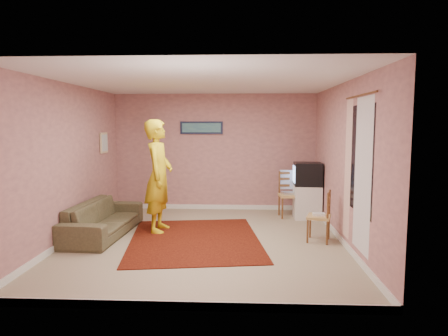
{
  "coord_description": "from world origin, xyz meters",
  "views": [
    {
      "loc": [
        0.61,
        -6.44,
        1.94
      ],
      "look_at": [
        0.29,
        0.6,
        1.16
      ],
      "focal_mm": 32.0,
      "sensor_mm": 36.0,
      "label": 1
    }
  ],
  "objects_px": {
    "chair_b": "(319,210)",
    "person": "(159,176)",
    "sofa": "(104,219)",
    "tv_cabinet": "(307,202)",
    "crt_tv": "(307,174)",
    "chair_a": "(290,190)"
  },
  "relations": [
    {
      "from": "tv_cabinet",
      "to": "chair_b",
      "type": "xyz_separation_m",
      "value": [
        -0.07,
        -1.63,
        0.18
      ]
    },
    {
      "from": "tv_cabinet",
      "to": "person",
      "type": "relative_size",
      "value": 0.34
    },
    {
      "from": "chair_a",
      "to": "person",
      "type": "xyz_separation_m",
      "value": [
        -2.48,
        -1.19,
        0.43
      ]
    },
    {
      "from": "chair_a",
      "to": "sofa",
      "type": "bearing_deg",
      "value": -162.24
    },
    {
      "from": "chair_a",
      "to": "chair_b",
      "type": "height_order",
      "value": "chair_a"
    },
    {
      "from": "tv_cabinet",
      "to": "crt_tv",
      "type": "height_order",
      "value": "crt_tv"
    },
    {
      "from": "chair_b",
      "to": "person",
      "type": "height_order",
      "value": "person"
    },
    {
      "from": "chair_b",
      "to": "person",
      "type": "bearing_deg",
      "value": -83.89
    },
    {
      "from": "tv_cabinet",
      "to": "crt_tv",
      "type": "xyz_separation_m",
      "value": [
        -0.01,
        0.0,
        0.58
      ]
    },
    {
      "from": "chair_b",
      "to": "crt_tv",
      "type": "bearing_deg",
      "value": -165.77
    },
    {
      "from": "crt_tv",
      "to": "chair_b",
      "type": "relative_size",
      "value": 1.21
    },
    {
      "from": "chair_a",
      "to": "chair_b",
      "type": "relative_size",
      "value": 1.09
    },
    {
      "from": "crt_tv",
      "to": "chair_b",
      "type": "xyz_separation_m",
      "value": [
        -0.07,
        -1.63,
        -0.4
      ]
    },
    {
      "from": "chair_a",
      "to": "sofa",
      "type": "height_order",
      "value": "chair_a"
    },
    {
      "from": "chair_b",
      "to": "sofa",
      "type": "bearing_deg",
      "value": -76.55
    },
    {
      "from": "crt_tv",
      "to": "chair_b",
      "type": "height_order",
      "value": "crt_tv"
    },
    {
      "from": "sofa",
      "to": "person",
      "type": "bearing_deg",
      "value": -68.05
    },
    {
      "from": "sofa",
      "to": "tv_cabinet",
      "type": "bearing_deg",
      "value": -65.71
    },
    {
      "from": "tv_cabinet",
      "to": "sofa",
      "type": "distance_m",
      "value": 4.02
    },
    {
      "from": "crt_tv",
      "to": "sofa",
      "type": "distance_m",
      "value": 4.06
    },
    {
      "from": "chair_a",
      "to": "chair_b",
      "type": "bearing_deg",
      "value": -86.79
    },
    {
      "from": "chair_b",
      "to": "chair_a",
      "type": "bearing_deg",
      "value": -154.17
    }
  ]
}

